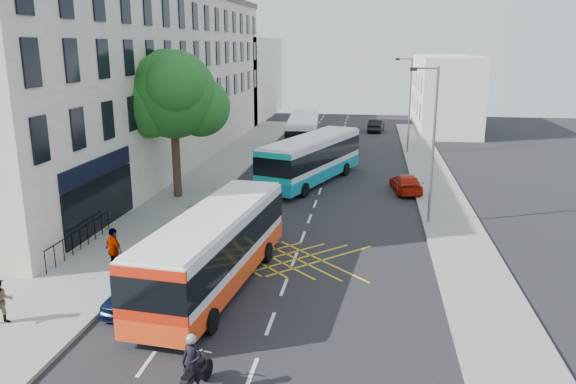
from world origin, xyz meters
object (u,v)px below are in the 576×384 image
at_px(lamp_near, 432,137).
at_px(bus_far, 303,133).
at_px(motorbike, 193,366).
at_px(distant_car_dark, 376,125).
at_px(parked_car_silver, 201,224).
at_px(red_hatchback, 406,183).
at_px(pedestrian_far, 114,250).
at_px(pedestrian_near, 1,302).
at_px(street_tree, 173,95).
at_px(bus_near, 215,248).
at_px(lamp_far, 409,100).
at_px(bus_mid, 312,159).
at_px(parked_car_blue, 141,288).
at_px(distant_car_grey, 339,134).

height_order(lamp_near, bus_far, lamp_near).
bearing_deg(motorbike, distant_car_dark, 94.81).
bearing_deg(distant_car_dark, bus_far, 69.30).
height_order(parked_car_silver, red_hatchback, parked_car_silver).
height_order(distant_car_dark, pedestrian_far, pedestrian_far).
height_order(parked_car_silver, distant_car_dark, parked_car_silver).
bearing_deg(motorbike, pedestrian_near, 171.23).
bearing_deg(street_tree, bus_near, -64.40).
height_order(lamp_near, lamp_far, same).
distance_m(motorbike, pedestrian_far, 9.26).
relative_size(bus_mid, pedestrian_near, 7.19).
relative_size(bus_mid, motorbike, 5.66).
xyz_separation_m(street_tree, motorbike, (7.17, -19.18, -5.44)).
bearing_deg(bus_far, motorbike, -92.33).
relative_size(lamp_far, pedestrian_near, 5.03).
height_order(parked_car_blue, red_hatchback, parked_car_blue).
relative_size(street_tree, lamp_near, 1.10).
xyz_separation_m(bus_far, red_hatchback, (8.27, -13.26, -1.05)).
bearing_deg(pedestrian_far, bus_near, -151.84).
bearing_deg(bus_near, bus_far, 96.12).
xyz_separation_m(bus_near, bus_far, (-0.15, 29.17, 0.05)).
bearing_deg(red_hatchback, distant_car_dark, -93.16).
distance_m(parked_car_blue, pedestrian_far, 3.20).
distance_m(bus_far, motorbike, 36.14).
distance_m(bus_far, parked_car_silver, 23.97).
relative_size(motorbike, pedestrian_far, 1.07).
bearing_deg(parked_car_blue, pedestrian_far, 137.65).
relative_size(lamp_far, motorbike, 3.95).
bearing_deg(red_hatchback, lamp_far, -100.32).
height_order(lamp_near, pedestrian_far, lamp_near).
relative_size(bus_mid, red_hatchback, 2.83).
xyz_separation_m(lamp_near, distant_car_dark, (-2.57, 32.67, -3.93)).
bearing_deg(lamp_near, parked_car_silver, -160.34).
height_order(motorbike, distant_car_dark, motorbike).
distance_m(lamp_far, bus_mid, 13.93).
distance_m(motorbike, parked_car_blue, 6.11).
height_order(bus_near, distant_car_grey, bus_near).
bearing_deg(parked_car_blue, parked_car_silver, 96.04).
bearing_deg(bus_near, lamp_near, 52.18).
xyz_separation_m(bus_far, distant_car_dark, (6.42, 12.78, -0.95)).
height_order(parked_car_silver, pedestrian_near, pedestrian_near).
bearing_deg(street_tree, bus_far, 71.35).
distance_m(distant_car_grey, pedestrian_near, 40.75).
distance_m(parked_car_blue, parked_car_silver, 7.29).
bearing_deg(parked_car_blue, motorbike, -48.23).
xyz_separation_m(street_tree, lamp_far, (14.71, 17.03, -1.68)).
distance_m(lamp_near, pedestrian_far, 16.30).
height_order(bus_mid, red_hatchback, bus_mid).
relative_size(bus_near, distant_car_dark, 2.62).
height_order(lamp_near, pedestrian_near, lamp_near).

